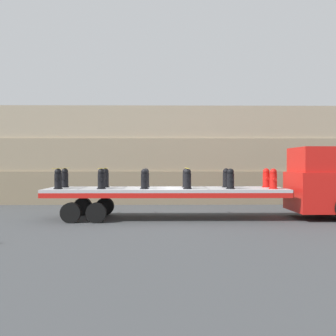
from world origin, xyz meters
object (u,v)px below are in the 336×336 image
at_px(fire_hydrant_black_near_3, 188,179).
at_px(fire_hydrant_red_near_5, 273,179).
at_px(truck_cab, 325,183).
at_px(fire_hydrant_black_near_1, 101,179).
at_px(fire_hydrant_black_near_4, 230,179).
at_px(fire_hydrant_red_far_5, 266,178).
at_px(fire_hydrant_black_far_0, 65,178).
at_px(fire_hydrant_black_far_1, 105,178).
at_px(fire_hydrant_black_near_2, 145,179).
at_px(fire_hydrant_black_far_2, 146,178).
at_px(fire_hydrant_black_far_4, 226,178).
at_px(flatbed_trailer, 152,193).
at_px(fire_hydrant_black_near_0, 58,179).
at_px(fire_hydrant_black_far_3, 186,178).

xyz_separation_m(fire_hydrant_black_near_3, fire_hydrant_red_near_5, (3.57, 0.00, 0.00)).
bearing_deg(truck_cab, fire_hydrant_red_near_5, -167.41).
bearing_deg(fire_hydrant_black_near_1, fire_hydrant_black_near_4, 0.00).
bearing_deg(fire_hydrant_red_far_5, fire_hydrant_black_far_0, 180.00).
xyz_separation_m(truck_cab, fire_hydrant_black_far_1, (-9.53, 0.53, 0.21)).
bearing_deg(fire_hydrant_black_near_4, fire_hydrant_black_near_3, 180.00).
distance_m(truck_cab, fire_hydrant_black_near_4, 4.21).
height_order(fire_hydrant_black_near_1, fire_hydrant_black_far_1, same).
bearing_deg(fire_hydrant_black_near_4, truck_cab, 7.28).
height_order(fire_hydrant_black_far_0, fire_hydrant_black_far_1, same).
xyz_separation_m(fire_hydrant_black_near_2, fire_hydrant_red_far_5, (5.36, 1.07, 0.00)).
bearing_deg(fire_hydrant_red_near_5, fire_hydrant_black_near_2, 180.00).
height_order(fire_hydrant_black_near_1, fire_hydrant_black_far_2, same).
relative_size(truck_cab, fire_hydrant_black_near_3, 3.62).
bearing_deg(fire_hydrant_red_near_5, fire_hydrant_black_far_0, 173.18).
relative_size(fire_hydrant_black_near_1, fire_hydrant_black_far_4, 1.00).
distance_m(flatbed_trailer, fire_hydrant_black_near_3, 1.72).
bearing_deg(fire_hydrant_black_near_0, flatbed_trailer, 7.90).
distance_m(fire_hydrant_black_far_1, fire_hydrant_black_near_3, 3.73).
height_order(fire_hydrant_black_far_4, fire_hydrant_red_far_5, same).
xyz_separation_m(fire_hydrant_black_near_2, fire_hydrant_black_near_4, (3.57, 0.00, 0.00)).
height_order(fire_hydrant_black_near_2, fire_hydrant_black_far_3, same).
relative_size(flatbed_trailer, fire_hydrant_black_near_4, 11.99).
distance_m(fire_hydrant_black_far_1, fire_hydrant_black_near_2, 2.08).
relative_size(fire_hydrant_black_near_0, fire_hydrant_red_near_5, 1.00).
xyz_separation_m(fire_hydrant_black_near_4, fire_hydrant_red_far_5, (1.79, 1.07, 0.00)).
bearing_deg(fire_hydrant_black_near_0, fire_hydrant_red_far_5, 6.82).
distance_m(fire_hydrant_black_far_3, fire_hydrant_red_far_5, 3.57).
height_order(truck_cab, fire_hydrant_red_near_5, truck_cab).
xyz_separation_m(fire_hydrant_black_far_0, fire_hydrant_black_far_4, (7.14, 0.00, 0.00)).
bearing_deg(fire_hydrant_black_far_3, fire_hydrant_red_far_5, 0.00).
bearing_deg(fire_hydrant_black_near_1, fire_hydrant_red_far_5, 8.50).
xyz_separation_m(fire_hydrant_black_far_3, fire_hydrant_black_far_4, (1.79, 0.00, 0.00)).
xyz_separation_m(fire_hydrant_black_near_4, fire_hydrant_red_near_5, (1.79, 0.00, 0.00)).
bearing_deg(truck_cab, fire_hydrant_black_far_1, 176.80).
relative_size(fire_hydrant_black_far_2, fire_hydrant_black_near_4, 1.00).
height_order(fire_hydrant_black_far_0, fire_hydrant_black_far_4, same).
distance_m(fire_hydrant_black_near_0, fire_hydrant_black_far_0, 1.07).
distance_m(fire_hydrant_black_near_2, fire_hydrant_black_near_4, 3.57).
xyz_separation_m(truck_cab, fire_hydrant_black_far_2, (-7.74, 0.53, 0.21)).
xyz_separation_m(fire_hydrant_black_far_3, fire_hydrant_red_far_5, (3.57, 0.00, 0.00)).
bearing_deg(fire_hydrant_black_far_0, fire_hydrant_red_near_5, -6.82).
height_order(flatbed_trailer, fire_hydrant_red_far_5, fire_hydrant_red_far_5).
bearing_deg(flatbed_trailer, fire_hydrant_black_far_2, 117.40).
height_order(fire_hydrant_black_far_3, fire_hydrant_black_far_4, same).
xyz_separation_m(fire_hydrant_black_far_2, fire_hydrant_black_far_3, (1.79, 0.00, 0.00)).
bearing_deg(fire_hydrant_black_far_3, fire_hydrant_black_near_4, -30.87).
bearing_deg(fire_hydrant_black_far_4, fire_hydrant_black_far_0, 180.00).
distance_m(truck_cab, fire_hydrant_black_near_3, 5.99).
distance_m(fire_hydrant_black_far_2, fire_hydrant_black_far_4, 3.57).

